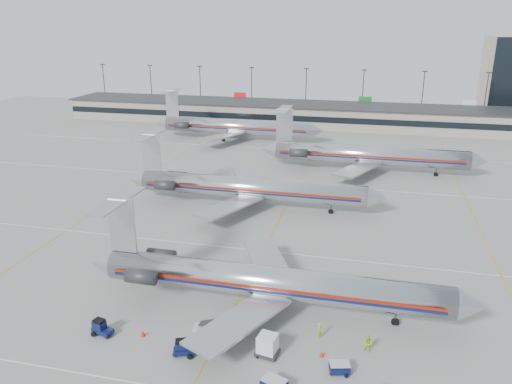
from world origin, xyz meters
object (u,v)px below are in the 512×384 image
(jet_second_row, at_px, (246,187))
(jet_foreground, at_px, (264,281))
(uld_container, at_px, (267,345))
(belt_loader, at_px, (211,329))
(tug_center, at_px, (183,348))

(jet_second_row, bearing_deg, jet_foreground, -71.82)
(jet_foreground, distance_m, jet_second_row, 31.42)
(uld_container, height_order, belt_loader, uld_container)
(jet_foreground, height_order, belt_loader, jet_foreground)
(jet_second_row, bearing_deg, uld_container, -72.45)
(tug_center, distance_m, uld_container, 7.90)
(jet_foreground, height_order, jet_second_row, jet_second_row)
(uld_container, bearing_deg, jet_second_row, 117.64)
(jet_second_row, distance_m, tug_center, 39.88)
(jet_second_row, relative_size, uld_container, 19.34)
(tug_center, bearing_deg, jet_foreground, 40.74)
(tug_center, xyz_separation_m, uld_container, (7.68, 1.84, 0.35))
(jet_foreground, xyz_separation_m, jet_second_row, (-9.80, 29.85, 0.08))
(jet_second_row, distance_m, belt_loader, 36.28)
(jet_second_row, height_order, tug_center, jet_second_row)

